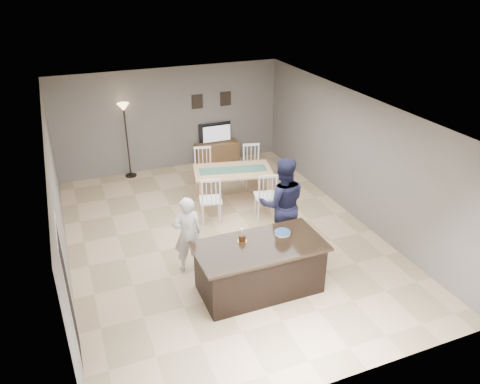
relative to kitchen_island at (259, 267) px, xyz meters
name	(u,v)px	position (x,y,z in m)	size (l,w,h in m)	color
floor	(223,238)	(0.00, 1.80, -0.45)	(8.00, 8.00, 0.00)	tan
room_shell	(222,162)	(0.00, 1.80, 1.22)	(8.00, 8.00, 8.00)	slate
kitchen_island	(259,267)	(0.00, 0.00, 0.00)	(2.15, 1.10, 0.90)	black
tv_console	(217,153)	(1.20, 5.57, -0.15)	(1.20, 0.40, 0.60)	brown
television	(216,133)	(1.20, 5.64, 0.41)	(0.91, 0.12, 0.53)	black
tv_screen_glow	(217,134)	(1.20, 5.56, 0.42)	(0.78, 0.78, 0.00)	#CE6916
picture_frames	(212,100)	(1.15, 5.78, 1.30)	(1.10, 0.02, 0.38)	black
doorway	(68,288)	(-2.99, -0.50, 0.80)	(0.00, 2.10, 2.65)	black
woman	(187,234)	(-0.95, 1.04, 0.28)	(0.53, 0.35, 1.46)	silver
man	(282,204)	(0.95, 1.08, 0.49)	(0.91, 0.71, 1.88)	#171934
birthday_cake	(242,238)	(-0.23, 0.22, 0.50)	(0.16, 0.16, 0.25)	gold
plate_stack	(283,233)	(0.50, 0.18, 0.47)	(0.28, 0.28, 0.04)	white
dining_table	(233,176)	(0.76, 3.20, 0.23)	(2.05, 2.29, 1.07)	tan
floor_lamp	(125,121)	(-1.21, 5.59, 1.06)	(0.29, 0.29, 1.96)	black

